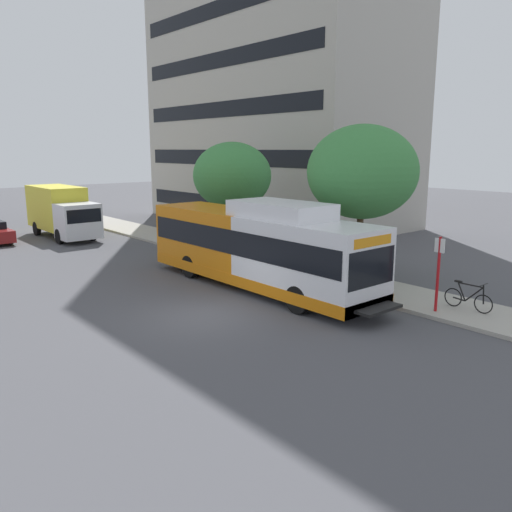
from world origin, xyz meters
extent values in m
plane|color=#4C4C51|center=(0.00, 8.00, 0.00)|extent=(120.00, 120.00, 0.00)
cube|color=#A8A399|center=(7.00, 6.00, 0.07)|extent=(3.00, 56.00, 0.14)
cube|color=white|center=(3.68, -1.23, 1.69)|extent=(2.54, 5.80, 2.73)
cube|color=orange|center=(3.68, 4.57, 1.69)|extent=(2.54, 5.80, 2.73)
cube|color=orange|center=(3.68, 1.67, 0.54)|extent=(2.57, 11.60, 0.44)
cube|color=black|center=(3.68, 1.67, 2.05)|extent=(2.58, 11.25, 0.96)
cube|color=black|center=(3.68, -4.09, 1.85)|extent=(2.34, 0.10, 1.24)
cube|color=orange|center=(3.68, -4.10, 2.72)|extent=(1.91, 0.08, 0.32)
cube|color=white|center=(3.68, 0.22, 3.35)|extent=(2.16, 4.06, 0.60)
cube|color=black|center=(3.68, -4.48, 0.55)|extent=(1.78, 0.60, 0.10)
cylinder|color=black|center=(2.55, -1.93, 0.50)|extent=(0.30, 1.00, 1.00)
cylinder|color=black|center=(4.81, -1.93, 0.50)|extent=(0.30, 1.00, 1.00)
cylinder|color=black|center=(2.55, 4.86, 0.50)|extent=(0.30, 1.00, 1.00)
cylinder|color=black|center=(4.81, 4.86, 0.50)|extent=(0.30, 1.00, 1.00)
cylinder|color=red|center=(6.07, -5.10, 1.44)|extent=(0.10, 0.10, 2.60)
cube|color=white|center=(6.05, -5.10, 2.44)|extent=(0.04, 0.36, 0.48)
torus|color=black|center=(7.04, -6.29, 0.47)|extent=(0.04, 0.66, 0.66)
torus|color=black|center=(7.04, -5.19, 0.47)|extent=(0.04, 0.66, 0.66)
cylinder|color=black|center=(7.04, -5.94, 0.74)|extent=(0.05, 0.64, 0.64)
cylinder|color=black|center=(7.04, -5.49, 0.74)|extent=(0.05, 0.34, 0.62)
cylinder|color=black|center=(7.04, -5.79, 1.04)|extent=(0.05, 0.90, 0.05)
cylinder|color=black|center=(7.04, -5.41, 0.46)|extent=(0.05, 0.45, 0.08)
cylinder|color=black|center=(7.04, -6.26, 0.81)|extent=(0.05, 0.10, 0.67)
cylinder|color=black|center=(7.04, -6.24, 1.14)|extent=(0.52, 0.03, 0.03)
cube|color=black|center=(7.04, -5.34, 1.08)|extent=(0.12, 0.24, 0.06)
cylinder|color=#4C3823|center=(7.81, -0.33, 1.54)|extent=(0.28, 0.28, 2.81)
ellipsoid|color=#3D8442|center=(7.81, -0.33, 4.68)|extent=(4.61, 4.61, 3.92)
cylinder|color=#4C3823|center=(7.94, 8.71, 1.35)|extent=(0.28, 0.28, 2.42)
ellipsoid|color=#3D8442|center=(7.94, 8.71, 4.18)|extent=(4.31, 4.31, 3.67)
cylinder|color=black|center=(-1.12, 18.84, 0.32)|extent=(0.20, 0.64, 0.64)
cube|color=silver|center=(2.19, 16.55, 1.35)|extent=(2.30, 2.00, 2.10)
cube|color=yellow|center=(2.19, 20.05, 1.90)|extent=(2.30, 5.00, 2.70)
cube|color=black|center=(2.19, 15.58, 1.75)|extent=(2.07, 0.08, 0.80)
cylinder|color=black|center=(1.16, 16.99, 0.46)|extent=(0.26, 0.92, 0.92)
cylinder|color=black|center=(3.22, 16.99, 0.46)|extent=(0.26, 0.92, 0.92)
cylinder|color=black|center=(1.16, 21.13, 0.46)|extent=(0.26, 0.92, 0.92)
cylinder|color=black|center=(3.22, 21.13, 0.46)|extent=(0.26, 0.92, 0.92)
cube|color=black|center=(18.01, 16.35, 1.67)|extent=(10.13, 19.29, 1.10)
cube|color=black|center=(18.01, 16.35, 5.02)|extent=(10.13, 19.29, 1.10)
cube|color=black|center=(18.01, 16.35, 8.36)|extent=(10.13, 19.29, 1.10)
cube|color=black|center=(18.01, 16.35, 11.71)|extent=(10.13, 19.29, 1.10)
cube|color=black|center=(18.01, 16.35, 15.05)|extent=(10.13, 19.29, 1.10)
camera|label=1|loc=(-9.72, -14.15, 5.61)|focal=36.40mm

